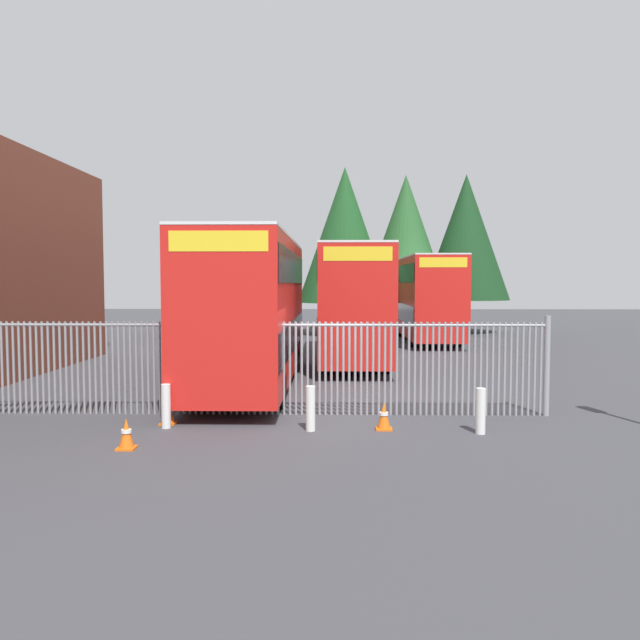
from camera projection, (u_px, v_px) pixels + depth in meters
ground_plane at (322, 368)px, 22.93m from camera, size 100.00×100.00×0.00m
palisade_fence at (245, 365)px, 14.91m from camera, size 14.26×0.14×2.35m
double_decker_bus_near_gate at (251, 306)px, 18.90m from camera, size 2.54×10.81×4.42m
double_decker_bus_behind_fence_left at (352, 300)px, 24.93m from camera, size 2.54×10.81×4.42m
double_decker_bus_behind_fence_right at (425, 295)px, 33.60m from camera, size 2.54×10.81×4.42m
double_decker_bus_far_back at (217, 294)px, 38.33m from camera, size 2.54×10.81×4.42m
bollard_near_left at (166, 406)px, 13.54m from camera, size 0.20×0.20×0.95m
bollard_center_front at (310, 408)px, 13.29m from camera, size 0.20×0.20×0.95m
bollard_near_right at (481, 411)px, 13.03m from camera, size 0.20×0.20×0.95m
traffic_cone_by_gate at (168, 411)px, 13.91m from camera, size 0.34×0.34×0.59m
traffic_cone_mid_forecourt at (384, 416)px, 13.41m from camera, size 0.34×0.34×0.59m
traffic_cone_near_kerb at (126, 434)px, 11.84m from camera, size 0.34×0.34×0.59m
tree_tall_back at (466, 237)px, 38.62m from camera, size 5.34×5.34×9.67m
tree_short_side at (345, 235)px, 37.42m from camera, size 5.57×5.57×9.88m
tree_mid_row at (406, 239)px, 38.35m from camera, size 5.36×5.36×9.58m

